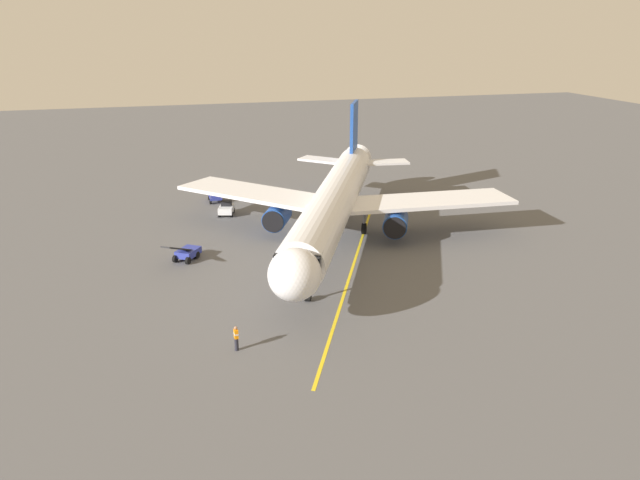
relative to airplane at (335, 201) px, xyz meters
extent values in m
plane|color=#565659|center=(2.12, -1.29, -4.00)|extent=(220.00, 220.00, 0.00)
cube|color=yellow|center=(0.12, 6.25, -4.00)|extent=(17.21, 36.31, 0.01)
cylinder|color=white|center=(0.12, 0.25, 0.10)|extent=(17.88, 32.39, 3.80)
ellipsoid|color=white|center=(7.85, 16.73, 0.10)|extent=(4.97, 5.15, 3.61)
cone|color=white|center=(-7.74, -16.49, 0.10)|extent=(4.37, 4.17, 3.42)
cube|color=black|center=(7.26, 15.46, 0.65)|extent=(3.60, 2.82, 0.90)
cube|color=white|center=(-9.18, 0.51, -0.50)|extent=(17.31, 6.13, 0.36)
cylinder|color=#1E479E|center=(-5.56, 1.81, -2.00)|extent=(3.53, 4.06, 2.30)
cylinder|color=black|center=(-4.81, 3.40, -2.00)|extent=(1.99, 1.07, 2.10)
cube|color=white|center=(6.26, -6.74, -0.50)|extent=(15.41, 16.03, 0.36)
cylinder|color=#1E479E|center=(4.95, -3.11, -2.00)|extent=(3.53, 4.06, 2.30)
cylinder|color=black|center=(5.69, -1.53, -2.00)|extent=(1.99, 1.07, 2.10)
cube|color=#1E479E|center=(-6.46, -13.78, 3.90)|extent=(2.36, 4.50, 7.20)
cube|color=white|center=(-9.23, -12.15, 0.70)|extent=(6.65, 3.18, 0.24)
cube|color=white|center=(-3.44, -14.87, 0.70)|extent=(6.31, 6.13, 0.24)
cylinder|color=slate|center=(5.85, 12.48, -2.27)|extent=(0.24, 0.24, 2.77)
cylinder|color=black|center=(5.85, 12.48, -3.65)|extent=(0.70, 0.82, 0.70)
cylinder|color=slate|center=(-3.51, -1.36, -2.07)|extent=(0.24, 0.24, 2.77)
cylinder|color=black|center=(-3.51, -1.36, -3.45)|extent=(0.87, 1.19, 1.10)
cylinder|color=slate|center=(1.20, -3.57, -2.07)|extent=(0.24, 0.24, 2.77)
cylinder|color=black|center=(1.20, -3.57, -3.45)|extent=(0.87, 1.19, 1.10)
cylinder|color=#23232D|center=(12.16, 18.51, -3.56)|extent=(0.26, 0.26, 0.88)
cube|color=orange|center=(12.16, 18.51, -2.82)|extent=(0.27, 0.40, 0.60)
cube|color=silver|center=(12.16, 18.51, -2.82)|extent=(0.28, 0.42, 0.10)
sphere|color=#9E7051|center=(12.16, 18.51, -2.40)|extent=(0.22, 0.22, 0.22)
cube|color=white|center=(8.91, -11.51, -3.35)|extent=(2.06, 2.62, 0.70)
cube|color=black|center=(8.83, -11.80, -2.75)|extent=(1.30, 1.16, 0.50)
cylinder|color=black|center=(8.50, -10.57, -3.70)|extent=(0.40, 0.65, 0.60)
cylinder|color=black|center=(9.75, -10.92, -3.70)|extent=(0.40, 0.65, 0.60)
cylinder|color=black|center=(8.07, -12.11, -3.70)|extent=(0.40, 0.65, 0.60)
cylinder|color=black|center=(9.32, -12.46, -3.70)|extent=(0.40, 0.65, 0.60)
cube|color=#2D3899|center=(9.45, -17.31, -3.44)|extent=(1.45, 2.63, 0.24)
cube|color=silver|center=(9.45, -17.31, -2.77)|extent=(1.45, 2.63, 0.08)
cylinder|color=slate|center=(8.85, -16.10, -3.04)|extent=(0.06, 0.06, 0.55)
cylinder|color=slate|center=(10.09, -16.13, -3.04)|extent=(0.06, 0.06, 0.55)
cylinder|color=slate|center=(8.80, -18.50, -3.04)|extent=(0.06, 0.06, 0.55)
cylinder|color=slate|center=(10.04, -18.52, -3.04)|extent=(0.06, 0.06, 0.55)
cylinder|color=black|center=(8.81, -16.35, -3.78)|extent=(0.26, 0.44, 0.44)
cylinder|color=black|center=(10.11, -16.38, -3.78)|extent=(0.26, 0.44, 0.44)
cylinder|color=black|center=(8.78, -18.25, -3.78)|extent=(0.26, 0.44, 0.44)
cylinder|color=black|center=(10.08, -18.28, -3.78)|extent=(0.26, 0.44, 0.44)
cube|color=#2D3899|center=(13.93, 0.99, -3.38)|extent=(2.49, 2.66, 0.60)
cube|color=black|center=(14.85, 2.30, -2.48)|extent=(2.90, 3.58, 1.61)
cylinder|color=black|center=(14.06, 2.30, -3.68)|extent=(0.57, 0.67, 0.64)
cylinder|color=black|center=(15.12, 1.55, -3.68)|extent=(0.57, 0.67, 0.64)
cylinder|color=black|center=(13.20, 1.08, -3.68)|extent=(0.57, 0.67, 0.64)
cylinder|color=black|center=(14.26, 0.33, -3.68)|extent=(0.57, 0.67, 0.64)
camera|label=1|loc=(16.45, 53.98, 15.95)|focal=34.76mm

